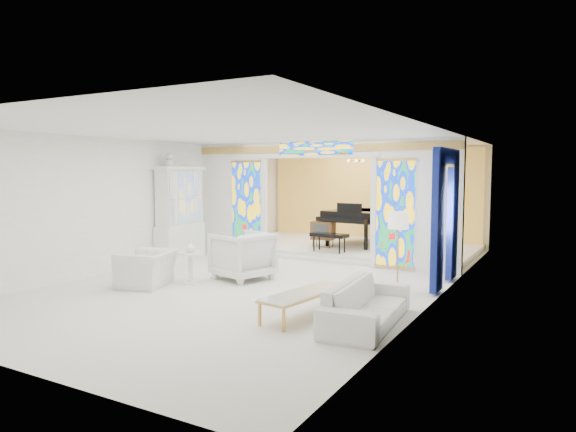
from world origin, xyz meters
The scene contains 24 objects.
floor centered at (0.00, 0.00, 0.00)m, with size 12.00×12.00×0.00m, color silver.
ceiling centered at (0.00, 0.00, 3.00)m, with size 7.00×12.00×0.02m, color white.
wall_back centered at (0.00, 6.00, 1.50)m, with size 7.00×0.02×3.00m, color white.
wall_front centered at (0.00, -6.00, 1.50)m, with size 7.00×0.02×3.00m, color white.
wall_left centered at (-3.50, 0.00, 1.50)m, with size 0.02×12.00×3.00m, color white.
wall_right centered at (3.50, 0.00, 1.50)m, with size 0.02×12.00×3.00m, color white.
partition_wall centered at (0.00, 2.00, 1.65)m, with size 7.00×0.22×3.00m.
stained_glass_left centered at (-2.03, 1.89, 1.30)m, with size 0.90×0.04×2.40m, color gold.
stained_glass_right centered at (2.03, 1.89, 1.30)m, with size 0.90×0.04×2.40m, color gold.
stained_glass_transom centered at (0.00, 1.89, 2.82)m, with size 2.00×0.04×0.34m, color gold.
alcove_platform centered at (0.00, 4.10, 0.09)m, with size 6.80×3.80×0.18m, color silver.
gold_curtain_back centered at (0.00, 5.88, 1.50)m, with size 6.70×0.10×2.90m, color #F2B954.
chandelier centered at (0.20, 4.00, 2.55)m, with size 0.48×0.48×0.30m, color #BB8F41.
blue_drapes centered at (3.40, 0.70, 1.58)m, with size 0.14×1.85×2.65m.
china_cabinet centered at (-3.22, 0.60, 1.17)m, with size 0.56×1.46×2.72m.
armchair_left centered at (-1.74, -2.08, 0.35)m, with size 1.06×0.93×0.69m, color white.
armchair_right centered at (-0.46, -0.61, 0.50)m, with size 1.06×1.10×1.00m, color white.
sofa centered at (2.95, -2.38, 0.31)m, with size 2.15×0.84×0.63m, color silver.
side_table centered at (-1.16, -1.46, 0.42)m, with size 0.52×0.52×0.64m.
vase centered at (-1.16, -1.46, 0.74)m, with size 0.20×0.20×0.21m, color silver.
coffee_table centered at (1.97, -2.44, 0.36)m, with size 0.83×1.84×0.40m.
floor_lamp centered at (2.80, -0.40, 1.30)m, with size 0.39×0.39×1.52m.
grand_piano centered at (0.43, 4.28, 1.00)m, with size 2.14×3.10×1.21m.
tv_console centered at (-0.42, 3.23, 0.64)m, with size 0.65×0.48×0.71m.
Camera 1 is at (5.55, -9.44, 2.26)m, focal length 32.00 mm.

